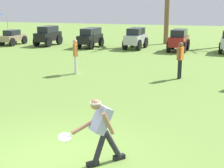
{
  "coord_description": "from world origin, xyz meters",
  "views": [
    {
      "loc": [
        2.83,
        -5.9,
        3.29
      ],
      "look_at": [
        0.31,
        3.42,
        0.9
      ],
      "focal_mm": 55.0,
      "sensor_mm": 36.0,
      "label": 1
    }
  ],
  "objects_px": {
    "parked_car_slot_d": "(136,38)",
    "frisbee_thrower": "(102,128)",
    "teammate_midfield": "(180,57)",
    "parked_car_slot_e": "(179,40)",
    "parked_car_slot_a": "(13,37)",
    "parked_car_slot_c": "(90,37)",
    "teammate_near_sideline": "(75,53)",
    "frisbee_in_flight": "(65,137)",
    "parked_car_slot_b": "(48,35)"
  },
  "relations": [
    {
      "from": "parked_car_slot_b",
      "to": "parked_car_slot_e",
      "type": "height_order",
      "value": "same"
    },
    {
      "from": "parked_car_slot_a",
      "to": "parked_car_slot_c",
      "type": "bearing_deg",
      "value": 1.55
    },
    {
      "from": "teammate_near_sideline",
      "to": "parked_car_slot_d",
      "type": "relative_size",
      "value": 0.64
    },
    {
      "from": "teammate_near_sideline",
      "to": "parked_car_slot_e",
      "type": "height_order",
      "value": "teammate_near_sideline"
    },
    {
      "from": "teammate_near_sideline",
      "to": "teammate_midfield",
      "type": "bearing_deg",
      "value": 2.79
    },
    {
      "from": "teammate_midfield",
      "to": "parked_car_slot_e",
      "type": "relative_size",
      "value": 0.64
    },
    {
      "from": "teammate_near_sideline",
      "to": "parked_car_slot_c",
      "type": "relative_size",
      "value": 0.63
    },
    {
      "from": "frisbee_thrower",
      "to": "parked_car_slot_c",
      "type": "relative_size",
      "value": 0.56
    },
    {
      "from": "teammate_near_sideline",
      "to": "parked_car_slot_a",
      "type": "xyz_separation_m",
      "value": [
        -8.2,
        8.4,
        -0.38
      ]
    },
    {
      "from": "parked_car_slot_a",
      "to": "parked_car_slot_b",
      "type": "xyz_separation_m",
      "value": [
        2.69,
        0.35,
        0.18
      ]
    },
    {
      "from": "parked_car_slot_c",
      "to": "parked_car_slot_d",
      "type": "height_order",
      "value": "parked_car_slot_d"
    },
    {
      "from": "parked_car_slot_a",
      "to": "parked_car_slot_e",
      "type": "relative_size",
      "value": 0.93
    },
    {
      "from": "parked_car_slot_a",
      "to": "parked_car_slot_b",
      "type": "distance_m",
      "value": 2.72
    },
    {
      "from": "teammate_near_sideline",
      "to": "parked_car_slot_d",
      "type": "xyz_separation_m",
      "value": [
        1.01,
        8.77,
        -0.2
      ]
    },
    {
      "from": "frisbee_thrower",
      "to": "parked_car_slot_b",
      "type": "height_order",
      "value": "frisbee_thrower"
    },
    {
      "from": "frisbee_thrower",
      "to": "parked_car_slot_b",
      "type": "xyz_separation_m",
      "value": [
        -9.19,
        16.85,
        -0.05
      ]
    },
    {
      "from": "parked_car_slot_a",
      "to": "parked_car_slot_c",
      "type": "height_order",
      "value": "parked_car_slot_c"
    },
    {
      "from": "parked_car_slot_d",
      "to": "frisbee_in_flight",
      "type": "bearing_deg",
      "value": -83.3
    },
    {
      "from": "teammate_midfield",
      "to": "parked_car_slot_b",
      "type": "distance_m",
      "value": 13.24
    },
    {
      "from": "frisbee_thrower",
      "to": "parked_car_slot_e",
      "type": "height_order",
      "value": "frisbee_thrower"
    },
    {
      "from": "frisbee_in_flight",
      "to": "parked_car_slot_a",
      "type": "distance_m",
      "value": 20.25
    },
    {
      "from": "frisbee_thrower",
      "to": "teammate_near_sideline",
      "type": "relative_size",
      "value": 0.9
    },
    {
      "from": "frisbee_thrower",
      "to": "parked_car_slot_c",
      "type": "xyz_separation_m",
      "value": [
        -5.87,
        16.66,
        -0.07
      ]
    },
    {
      "from": "parked_car_slot_d",
      "to": "frisbee_thrower",
      "type": "bearing_deg",
      "value": -80.99
    },
    {
      "from": "teammate_near_sideline",
      "to": "frisbee_thrower",
      "type": "bearing_deg",
      "value": -65.55
    },
    {
      "from": "frisbee_in_flight",
      "to": "teammate_midfield",
      "type": "distance_m",
      "value": 8.83
    },
    {
      "from": "frisbee_thrower",
      "to": "parked_car_slot_a",
      "type": "height_order",
      "value": "frisbee_thrower"
    },
    {
      "from": "teammate_midfield",
      "to": "parked_car_slot_c",
      "type": "relative_size",
      "value": 0.63
    },
    {
      "from": "parked_car_slot_a",
      "to": "parked_car_slot_d",
      "type": "xyz_separation_m",
      "value": [
        9.2,
        0.37,
        0.18
      ]
    },
    {
      "from": "frisbee_in_flight",
      "to": "parked_car_slot_c",
      "type": "relative_size",
      "value": 0.14
    },
    {
      "from": "teammate_near_sideline",
      "to": "teammate_midfield",
      "type": "relative_size",
      "value": 1.0
    },
    {
      "from": "teammate_midfield",
      "to": "teammate_near_sideline",
      "type": "bearing_deg",
      "value": -177.21
    },
    {
      "from": "teammate_near_sideline",
      "to": "parked_car_slot_e",
      "type": "distance_m",
      "value": 9.28
    },
    {
      "from": "frisbee_in_flight",
      "to": "parked_car_slot_d",
      "type": "height_order",
      "value": "parked_car_slot_d"
    },
    {
      "from": "parked_car_slot_c",
      "to": "parked_car_slot_d",
      "type": "bearing_deg",
      "value": 3.67
    },
    {
      "from": "parked_car_slot_c",
      "to": "parked_car_slot_b",
      "type": "bearing_deg",
      "value": 176.69
    },
    {
      "from": "frisbee_thrower",
      "to": "parked_car_slot_e",
      "type": "relative_size",
      "value": 0.58
    },
    {
      "from": "parked_car_slot_a",
      "to": "parked_car_slot_d",
      "type": "height_order",
      "value": "parked_car_slot_d"
    },
    {
      "from": "teammate_near_sideline",
      "to": "teammate_midfield",
      "type": "distance_m",
      "value": 4.62
    },
    {
      "from": "parked_car_slot_c",
      "to": "parked_car_slot_e",
      "type": "bearing_deg",
      "value": -1.44
    },
    {
      "from": "frisbee_in_flight",
      "to": "teammate_near_sideline",
      "type": "xyz_separation_m",
      "value": [
        -3.03,
        8.45,
        0.28
      ]
    },
    {
      "from": "teammate_near_sideline",
      "to": "parked_car_slot_c",
      "type": "xyz_separation_m",
      "value": [
        -2.18,
        8.56,
        -0.22
      ]
    },
    {
      "from": "frisbee_in_flight",
      "to": "parked_car_slot_c",
      "type": "xyz_separation_m",
      "value": [
        -5.21,
        17.01,
        0.06
      ]
    },
    {
      "from": "teammate_midfield",
      "to": "parked_car_slot_a",
      "type": "height_order",
      "value": "teammate_midfield"
    },
    {
      "from": "frisbee_in_flight",
      "to": "parked_car_slot_e",
      "type": "height_order",
      "value": "parked_car_slot_e"
    },
    {
      "from": "teammate_midfield",
      "to": "parked_car_slot_a",
      "type": "xyz_separation_m",
      "value": [
        -12.81,
        8.17,
        -0.38
      ]
    },
    {
      "from": "parked_car_slot_b",
      "to": "parked_car_slot_d",
      "type": "xyz_separation_m",
      "value": [
        6.51,
        0.01,
        0.0
      ]
    },
    {
      "from": "parked_car_slot_b",
      "to": "frisbee_in_flight",
      "type": "bearing_deg",
      "value": -63.61
    },
    {
      "from": "parked_car_slot_b",
      "to": "parked_car_slot_e",
      "type": "bearing_deg",
      "value": -2.09
    },
    {
      "from": "parked_car_slot_a",
      "to": "parked_car_slot_d",
      "type": "relative_size",
      "value": 0.93
    }
  ]
}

